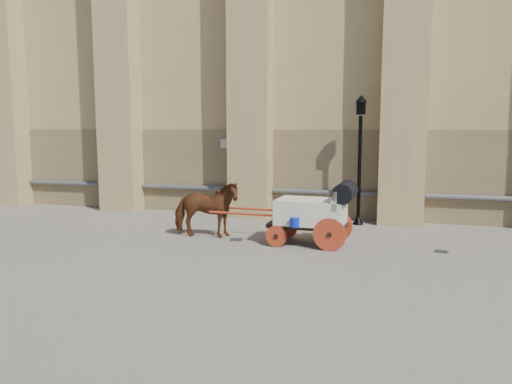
% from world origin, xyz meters
% --- Properties ---
extents(ground, '(90.00, 90.00, 0.00)m').
position_xyz_m(ground, '(0.00, 0.00, 0.00)').
color(ground, '#6C6559').
rests_on(ground, ground).
extents(horse, '(2.02, 1.21, 1.60)m').
position_xyz_m(horse, '(-1.29, 0.14, 0.80)').
color(horse, brown).
rests_on(horse, ground).
extents(carriage, '(3.93, 1.41, 1.70)m').
position_xyz_m(carriage, '(1.83, 0.08, 0.92)').
color(carriage, black).
rests_on(carriage, ground).
extents(street_lamp, '(0.38, 0.38, 4.08)m').
position_xyz_m(street_lamp, '(2.71, 3.17, 2.18)').
color(street_lamp, black).
rests_on(street_lamp, ground).
extents(drain_grate_near, '(0.38, 0.38, 0.01)m').
position_xyz_m(drain_grate_near, '(-0.37, 0.03, 0.01)').
color(drain_grate_near, black).
rests_on(drain_grate_near, ground).
extents(drain_grate_far, '(0.40, 0.40, 0.01)m').
position_xyz_m(drain_grate_far, '(4.99, 0.18, 0.01)').
color(drain_grate_far, black).
rests_on(drain_grate_far, ground).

